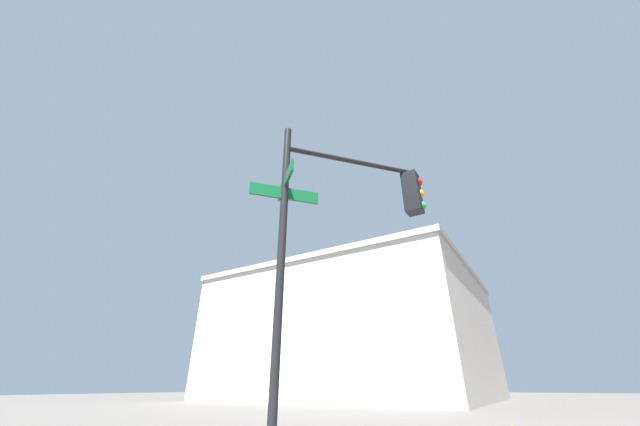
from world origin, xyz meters
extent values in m
cylinder|color=black|center=(-7.22, -7.11, 2.51)|extent=(0.12, 0.12, 5.02)
cylinder|color=black|center=(-6.46, -6.21, 4.62)|extent=(1.58, 1.87, 0.09)
cube|color=black|center=(-5.70, -5.30, 4.17)|extent=(0.28, 0.28, 0.80)
sphere|color=red|center=(-5.61, -5.19, 4.42)|extent=(0.18, 0.18, 0.18)
sphere|color=orange|center=(-5.61, -5.19, 4.17)|extent=(0.18, 0.18, 0.18)
sphere|color=green|center=(-5.61, -5.19, 3.92)|extent=(0.18, 0.18, 0.18)
cube|color=#0F5128|center=(-7.22, -7.11, 3.74)|extent=(0.74, 0.87, 0.20)
cube|color=#0F5128|center=(-7.22, -7.11, 3.96)|extent=(0.79, 0.67, 0.20)
cube|color=beige|center=(-17.86, 17.05, 4.47)|extent=(19.72, 18.09, 8.94)
cube|color=gray|center=(-17.86, 17.05, 9.14)|extent=(20.02, 18.39, 0.40)
camera|label=1|loc=(-4.29, -10.74, 1.04)|focal=19.07mm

